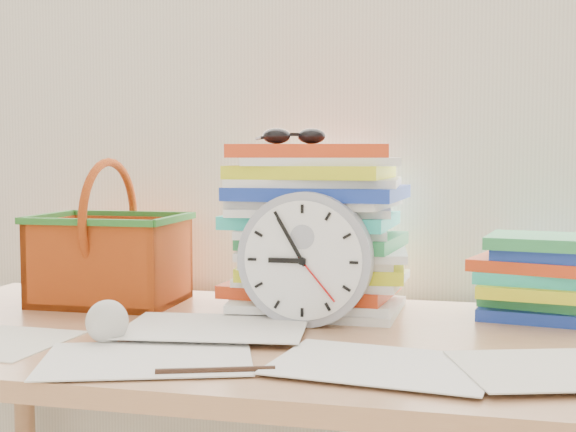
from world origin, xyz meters
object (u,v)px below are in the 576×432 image
(book_stack, at_px, (546,277))
(basket, at_px, (110,233))
(paper_stack, at_px, (318,228))
(clock, at_px, (306,259))
(desk, at_px, (273,377))

(book_stack, bearing_deg, basket, -176.55)
(paper_stack, xyz_separation_m, clock, (0.01, -0.14, -0.04))
(clock, bearing_deg, basket, 165.19)
(desk, relative_size, paper_stack, 4.31)
(basket, bearing_deg, desk, -25.87)
(book_stack, bearing_deg, paper_stack, -176.91)
(desk, distance_m, book_stack, 0.52)
(paper_stack, bearing_deg, clock, -86.85)
(paper_stack, xyz_separation_m, book_stack, (0.41, 0.02, -0.08))
(desk, bearing_deg, clock, 59.67)
(book_stack, xyz_separation_m, basket, (-0.82, -0.05, 0.06))
(basket, bearing_deg, book_stack, 2.73)
(clock, xyz_separation_m, basket, (-0.41, 0.11, 0.02))
(desk, height_order, paper_stack, paper_stack)
(clock, relative_size, book_stack, 0.90)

